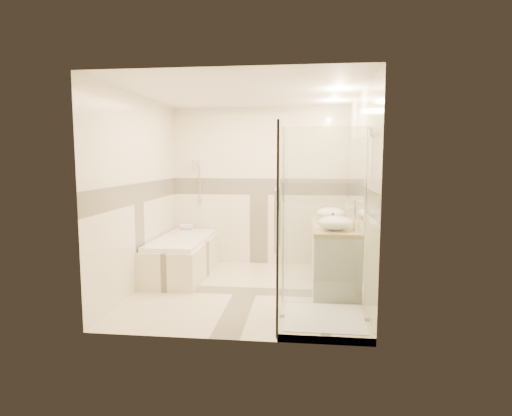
# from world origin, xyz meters

# --- Properties ---
(room) EXTENTS (2.82, 3.02, 2.52)m
(room) POSITION_xyz_m (0.06, 0.01, 1.26)
(room) COLOR beige
(room) RESTS_ON ground
(bathtub) EXTENTS (0.75, 1.70, 0.56)m
(bathtub) POSITION_xyz_m (-1.02, 0.65, 0.31)
(bathtub) COLOR beige
(bathtub) RESTS_ON ground
(vanity) EXTENTS (0.58, 1.62, 0.85)m
(vanity) POSITION_xyz_m (1.12, 0.30, 0.43)
(vanity) COLOR silver
(vanity) RESTS_ON ground
(shower_enclosure) EXTENTS (0.96, 0.93, 2.04)m
(shower_enclosure) POSITION_xyz_m (0.83, -0.97, 0.51)
(shower_enclosure) COLOR beige
(shower_enclosure) RESTS_ON ground
(vessel_sink_near) EXTENTS (0.40, 0.40, 0.16)m
(vessel_sink_near) POSITION_xyz_m (1.10, 0.82, 0.93)
(vessel_sink_near) COLOR white
(vessel_sink_near) RESTS_ON vanity
(vessel_sink_far) EXTENTS (0.42, 0.42, 0.17)m
(vessel_sink_far) POSITION_xyz_m (1.10, -0.18, 0.93)
(vessel_sink_far) COLOR white
(vessel_sink_far) RESTS_ON vanity
(faucet_near) EXTENTS (0.11, 0.03, 0.26)m
(faucet_near) POSITION_xyz_m (1.32, 0.82, 1.00)
(faucet_near) COLOR silver
(faucet_near) RESTS_ON vanity
(faucet_far) EXTENTS (0.12, 0.03, 0.29)m
(faucet_far) POSITION_xyz_m (1.32, -0.18, 1.02)
(faucet_far) COLOR silver
(faucet_far) RESTS_ON vanity
(amenity_bottle_a) EXTENTS (0.09, 0.09, 0.15)m
(amenity_bottle_a) POSITION_xyz_m (1.10, 0.26, 0.93)
(amenity_bottle_a) COLOR black
(amenity_bottle_a) RESTS_ON vanity
(amenity_bottle_b) EXTENTS (0.12, 0.12, 0.15)m
(amenity_bottle_b) POSITION_xyz_m (1.10, 0.27, 0.92)
(amenity_bottle_b) COLOR black
(amenity_bottle_b) RESTS_ON vanity
(folded_towels) EXTENTS (0.21, 0.29, 0.09)m
(folded_towels) POSITION_xyz_m (1.10, 0.98, 0.89)
(folded_towels) COLOR silver
(folded_towels) RESTS_ON vanity
(rolled_towel) EXTENTS (0.19, 0.09, 0.09)m
(rolled_towel) POSITION_xyz_m (-1.16, 1.35, 0.60)
(rolled_towel) COLOR silver
(rolled_towel) RESTS_ON bathtub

